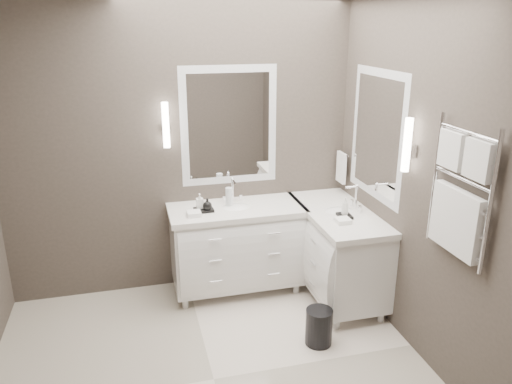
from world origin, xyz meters
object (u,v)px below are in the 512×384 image
object	(u,v)px
towel_ladder	(459,199)
waste_bin	(319,327)
vanity_back	(237,243)
vanity_right	(337,247)

from	to	relation	value
towel_ladder	waste_bin	distance (m)	1.53
vanity_back	vanity_right	size ratio (longest dim) A/B	1.00
vanity_right	towel_ladder	xyz separation A→B (m)	(0.23, -1.30, 0.91)
vanity_back	vanity_right	bearing A→B (deg)	-20.38
vanity_back	waste_bin	world-z (taller)	vanity_back
vanity_right	waste_bin	size ratio (longest dim) A/B	4.11
vanity_back	towel_ladder	world-z (taller)	towel_ladder
vanity_back	towel_ladder	size ratio (longest dim) A/B	1.38
vanity_right	waste_bin	world-z (taller)	vanity_right
vanity_back	waste_bin	size ratio (longest dim) A/B	4.11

